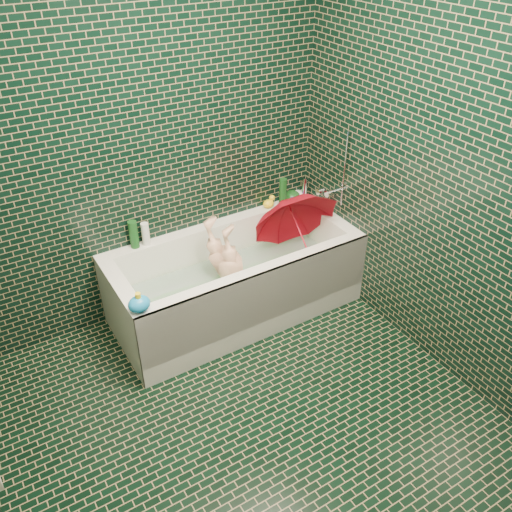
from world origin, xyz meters
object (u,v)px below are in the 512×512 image
bathtub (237,287)px  umbrella (300,233)px  bath_toy (139,304)px  child (232,275)px  rubber_duck (269,203)px

bathtub → umbrella: umbrella is taller
bathtub → bath_toy: bath_toy is taller
child → umbrella: (0.50, -0.10, 0.24)m
child → bath_toy: 0.89m
rubber_duck → bath_toy: bath_toy is taller
bathtub → child: bearing=134.7°
bathtub → umbrella: 0.59m
bathtub → rubber_duck: (0.48, 0.34, 0.38)m
bathtub → child: (-0.02, 0.02, 0.10)m
rubber_duck → umbrella: bearing=-98.1°
bath_toy → child: bearing=2.6°
bath_toy → bathtub: bearing=0.5°
child → bath_toy: bearing=-79.6°
bathtub → rubber_duck: size_ratio=15.05×
rubber_duck → child: bearing=-155.7°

